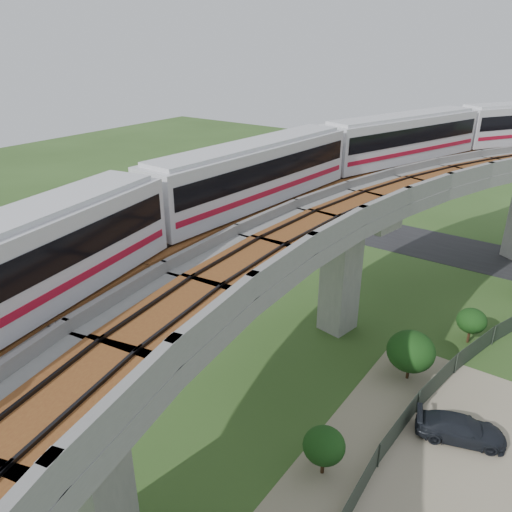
% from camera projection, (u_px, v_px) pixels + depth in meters
% --- Properties ---
extents(ground, '(160.00, 160.00, 0.00)m').
position_uv_depth(ground, '(240.00, 400.00, 29.04)').
color(ground, '#315020').
rests_on(ground, ground).
extents(asphalt_road, '(60.00, 8.00, 0.03)m').
position_uv_depth(asphalt_road, '(416.00, 242.00, 51.34)').
color(asphalt_road, '#232326').
rests_on(asphalt_road, ground).
extents(viaduct, '(19.58, 73.98, 11.40)m').
position_uv_depth(viaduct, '(303.00, 278.00, 23.33)').
color(viaduct, '#99968E').
rests_on(viaduct, ground).
extents(metro_train, '(16.72, 60.30, 3.64)m').
position_uv_depth(metro_train, '(357.00, 160.00, 31.30)').
color(metro_train, silver).
rests_on(metro_train, ground).
extents(fence, '(3.87, 38.73, 1.50)m').
position_uv_depth(fence, '(404.00, 468.00, 23.55)').
color(fence, '#2D382D').
rests_on(fence, ground).
extents(tree_1, '(1.99, 1.99, 2.56)m').
position_uv_depth(tree_1, '(472.00, 321.00, 33.86)').
color(tree_1, '#382314').
rests_on(tree_1, ground).
extents(tree_2, '(2.90, 2.90, 3.24)m').
position_uv_depth(tree_2, '(411.00, 351.00, 30.07)').
color(tree_2, '#382314').
rests_on(tree_2, ground).
extents(tree_3, '(2.03, 2.03, 2.61)m').
position_uv_depth(tree_3, '(324.00, 446.00, 23.51)').
color(tree_3, '#382314').
rests_on(tree_3, ground).
extents(car_dark, '(4.85, 3.21, 1.31)m').
position_uv_depth(car_dark, '(461.00, 429.00, 25.96)').
color(car_dark, black).
rests_on(car_dark, dirt_lot).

